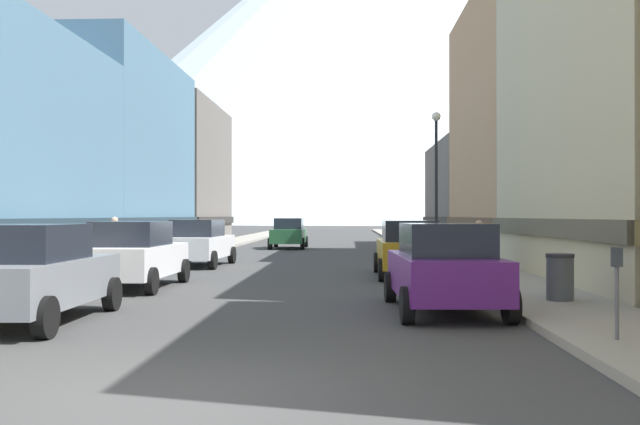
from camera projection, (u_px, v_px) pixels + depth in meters
ground_plane at (170, 398)px, 7.51m from camera, size 400.00×400.00×0.00m
sidewalk_left at (214, 246)px, 42.73m from camera, size 2.50×100.00×0.15m
sidewalk_right at (421, 247)px, 42.23m from camera, size 2.50×100.00×0.15m
storefront_left_2 at (98, 158)px, 36.55m from camera, size 7.39×13.67×10.20m
storefront_left_3 at (164, 176)px, 50.59m from camera, size 7.95×13.25×9.88m
storefront_right_2 at (551, 132)px, 32.85m from camera, size 7.94×12.46×12.00m
storefront_right_3 at (510, 196)px, 45.27m from camera, size 9.84×12.24×6.58m
car_left_0 at (31, 273)px, 12.67m from camera, size 2.13×4.43×1.78m
car_left_1 at (134, 254)px, 18.79m from camera, size 2.09×4.42×1.78m
car_left_2 at (199, 243)px, 26.94m from camera, size 2.24×4.48×1.78m
car_right_0 at (444, 267)px, 14.12m from camera, size 2.19×4.46×1.78m
car_right_1 at (409, 248)px, 22.26m from camera, size 2.07×4.41×1.78m
car_driving_0 at (289, 233)px, 41.62m from camera, size 2.06×4.40×1.78m
parking_meter_near at (617, 280)px, 10.15m from camera, size 0.14×0.10×1.33m
trash_bin_right at (560, 277)px, 14.88m from camera, size 0.59×0.59×0.98m
potted_plant_0 at (116, 250)px, 27.03m from camera, size 0.62×0.62×0.86m
pedestrian_0 at (479, 247)px, 23.55m from camera, size 0.36×0.36×1.63m
pedestrian_1 at (115, 244)px, 24.64m from camera, size 0.36×0.36×1.74m
streetlamp_right at (436, 163)px, 27.76m from camera, size 0.36×0.36×5.86m
mountain_backdrop at (371, 56)px, 267.14m from camera, size 269.29×269.29×124.55m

